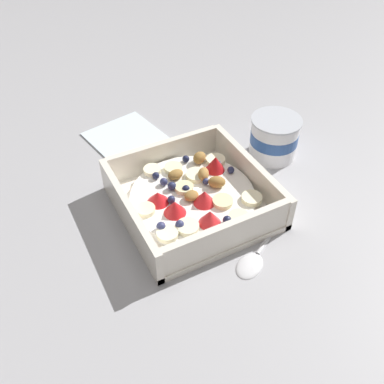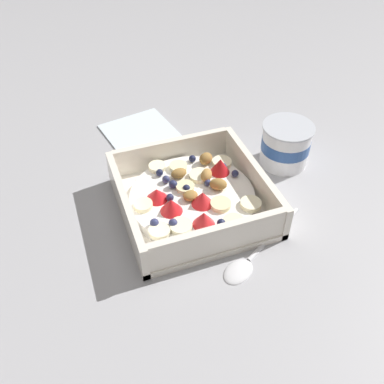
{
  "view_description": "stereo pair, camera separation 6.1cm",
  "coord_description": "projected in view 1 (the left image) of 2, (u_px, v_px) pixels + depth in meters",
  "views": [
    {
      "loc": [
        0.4,
        -0.2,
        0.45
      ],
      "look_at": [
        -0.0,
        0.01,
        0.03
      ],
      "focal_mm": 39.52,
      "sensor_mm": 36.0,
      "label": 1
    },
    {
      "loc": [
        0.42,
        -0.15,
        0.45
      ],
      "look_at": [
        -0.0,
        0.01,
        0.03
      ],
      "focal_mm": 39.52,
      "sensor_mm": 36.0,
      "label": 2
    }
  ],
  "objects": [
    {
      "name": "ground_plane",
      "position": [
        189.0,
        209.0,
        0.63
      ],
      "size": [
        2.4,
        2.4,
        0.0
      ],
      "primitive_type": "plane",
      "color": "#9E9EA3"
    },
    {
      "name": "fruit_bowl",
      "position": [
        192.0,
        197.0,
        0.62
      ],
      "size": [
        0.21,
        0.21,
        0.06
      ],
      "color": "white",
      "rests_on": "ground"
    },
    {
      "name": "spoon",
      "position": [
        259.0,
        251.0,
        0.57
      ],
      "size": [
        0.1,
        0.16,
        0.01
      ],
      "color": "silver",
      "rests_on": "ground"
    },
    {
      "name": "yogurt_cup",
      "position": [
        274.0,
        137.0,
        0.7
      ],
      "size": [
        0.08,
        0.08,
        0.07
      ],
      "color": "white",
      "rests_on": "ground"
    },
    {
      "name": "folded_napkin",
      "position": [
        125.0,
        136.0,
        0.76
      ],
      "size": [
        0.14,
        0.14,
        0.01
      ],
      "primitive_type": "cube",
      "rotation": [
        0.0,
        0.0,
        0.19
      ],
      "color": "silver",
      "rests_on": "ground"
    }
  ]
}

